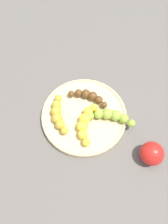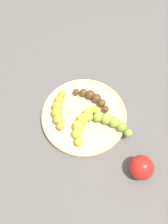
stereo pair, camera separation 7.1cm
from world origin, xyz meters
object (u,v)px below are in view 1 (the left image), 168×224
at_px(fruit_bowl, 84,115).
at_px(banana_overripe, 89,96).
at_px(apple_red, 152,153).
at_px(banana_spotted, 58,114).
at_px(banana_green, 111,116).
at_px(banana_yellow, 85,123).

xyz_separation_m(fruit_bowl, banana_overripe, (-0.02, -0.06, 0.02)).
bearing_deg(fruit_bowl, apple_red, 141.60).
height_order(fruit_bowl, apple_red, apple_red).
height_order(fruit_bowl, banana_overripe, banana_overripe).
xyz_separation_m(banana_spotted, banana_green, (-0.17, 0.02, 0.00)).
bearing_deg(banana_overripe, banana_spotted, 146.10).
bearing_deg(banana_spotted, fruit_bowl, 173.15).
bearing_deg(banana_yellow, banana_overripe, -83.82).
height_order(banana_yellow, banana_overripe, banana_yellow).
bearing_deg(apple_red, banana_green, -51.44).
bearing_deg(banana_green, fruit_bowl, 91.97).
xyz_separation_m(fruit_bowl, apple_red, (-0.19, 0.15, 0.02)).
relative_size(banana_yellow, banana_overripe, 1.11).
xyz_separation_m(banana_spotted, banana_yellow, (-0.09, 0.04, 0.00)).
xyz_separation_m(banana_yellow, banana_green, (-0.09, -0.02, -0.00)).
bearing_deg(banana_yellow, fruit_bowl, -71.31).
bearing_deg(banana_spotted, banana_overripe, -157.39).
relative_size(banana_spotted, banana_green, 0.93).
bearing_deg(banana_yellow, banana_green, -150.39).
bearing_deg(banana_green, apple_red, -126.11).
distance_m(banana_yellow, banana_overripe, 0.10).
distance_m(banana_yellow, banana_green, 0.09).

